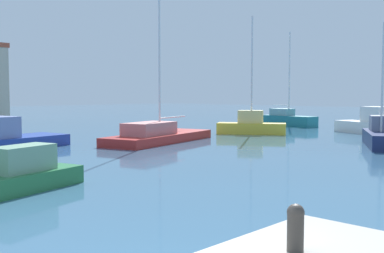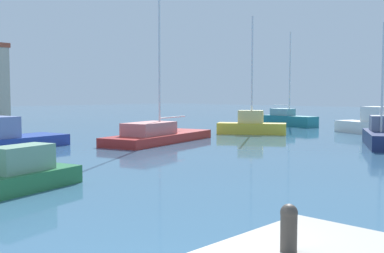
{
  "view_description": "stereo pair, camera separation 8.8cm",
  "coord_description": "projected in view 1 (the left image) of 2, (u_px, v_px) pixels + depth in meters",
  "views": [
    {
      "loc": [
        -3.19,
        -4.07,
        2.81
      ],
      "look_at": [
        17.68,
        16.0,
        0.81
      ],
      "focal_mm": 43.9,
      "sensor_mm": 36.0,
      "label": 1
    },
    {
      "loc": [
        -3.13,
        -4.13,
        2.81
      ],
      "look_at": [
        17.68,
        16.0,
        0.81
      ],
      "focal_mm": 43.9,
      "sensor_mm": 36.0,
      "label": 2
    }
  ],
  "objects": [
    {
      "name": "motorboat_white_distant_north",
      "position": [
        373.0,
        125.0,
        33.09
      ],
      "size": [
        3.71,
        6.02,
        1.94
      ],
      "color": "white",
      "rests_on": "water"
    },
    {
      "name": "sailboat_red_near_pier",
      "position": [
        157.0,
        134.0,
        27.27
      ],
      "size": [
        8.59,
        4.53,
        9.98
      ],
      "color": "#B22823",
      "rests_on": "water"
    },
    {
      "name": "sailboat_teal_outer_mooring",
      "position": [
        288.0,
        119.0,
        41.39
      ],
      "size": [
        2.25,
        5.4,
        8.22
      ],
      "color": "#1E707A",
      "rests_on": "water"
    },
    {
      "name": "motorboat_green_mid_harbor",
      "position": [
        13.0,
        177.0,
        13.39
      ],
      "size": [
        4.85,
        2.61,
        1.31
      ],
      "color": "#28703D",
      "rests_on": "water"
    },
    {
      "name": "sailboat_yellow_behind_lamppost",
      "position": [
        251.0,
        125.0,
        32.97
      ],
      "size": [
        3.69,
        4.79,
        8.21
      ],
      "color": "gold",
      "rests_on": "water"
    },
    {
      "name": "water",
      "position": [
        118.0,
        138.0,
        29.92
      ],
      "size": [
        160.0,
        160.0,
        0.0
      ],
      "primitive_type": "plane",
      "color": "#38607F",
      "rests_on": "ground"
    },
    {
      "name": "sailboat_navy_far_right",
      "position": [
        381.0,
        136.0,
        25.24
      ],
      "size": [
        5.51,
        3.9,
        6.6
      ],
      "color": "#19234C",
      "rests_on": "water"
    },
    {
      "name": "mooring_bollard",
      "position": [
        295.0,
        226.0,
        5.09
      ],
      "size": [
        0.19,
        0.19,
        0.52
      ],
      "color": "#38332D",
      "rests_on": "pier_quay"
    }
  ]
}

